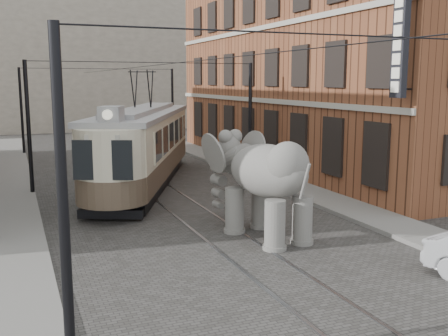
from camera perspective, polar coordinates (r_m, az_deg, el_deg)
name	(u,v)px	position (r m, az deg, el deg)	size (l,w,h in m)	color
ground	(193,214)	(20.24, -3.39, -5.07)	(120.00, 120.00, 0.00)	#44413E
tram_rails	(193,214)	(20.24, -3.39, -5.04)	(1.54, 80.00, 0.02)	slate
sidewalk_right	(326,199)	(22.81, 11.05, -3.37)	(2.00, 60.00, 0.15)	slate
sidewalk_left	(12,230)	(19.22, -22.17, -6.34)	(2.00, 60.00, 0.15)	slate
brick_building	(316,66)	(32.54, 10.08, 10.97)	(8.00, 26.00, 12.00)	brown
distant_block	(71,63)	(58.92, -16.38, 10.99)	(28.00, 10.00, 14.00)	gray
catenary	(154,127)	(24.42, -7.71, 4.51)	(11.00, 30.20, 6.00)	black
tram	(143,129)	(25.79, -8.81, 4.27)	(2.90, 14.04, 5.57)	beige
elephant	(268,187)	(16.90, 4.79, -2.03)	(3.09, 5.61, 3.44)	slate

